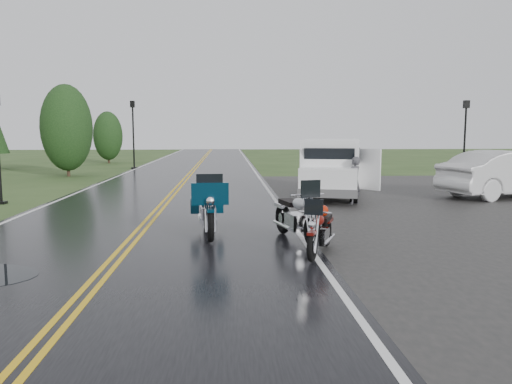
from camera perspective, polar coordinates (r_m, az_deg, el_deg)
ground at (r=10.30m, az=-15.19°, el=-6.98°), size 120.00×120.00×0.00m
road at (r=20.04m, az=-9.37°, el=-0.10°), size 8.00×100.00×0.04m
motorcycle_red at (r=9.17m, az=6.45°, el=-4.85°), size 1.37×2.04×1.13m
motorcycle_teal at (r=10.71m, az=-5.26°, el=-2.20°), size 1.12×2.57×1.48m
motorcycle_silver at (r=10.16m, az=6.46°, el=-3.01°), size 1.39×2.46×1.38m
van_white at (r=17.13m, az=5.50°, el=2.40°), size 3.40×5.92×2.19m
person_at_van at (r=16.89m, az=11.15°, el=1.21°), size 0.68×0.68×1.58m
sedan_white at (r=20.57m, az=26.81°, el=1.78°), size 5.52×3.25×1.72m
lamp_post_far_left at (r=33.84m, az=-13.84°, el=6.38°), size 0.38×0.38×4.49m
lamp_post_far_right at (r=26.88m, az=22.74°, el=5.46°), size 0.34×0.34×4.01m
tree_left_mid at (r=29.17m, az=-20.79°, el=5.87°), size 2.73×2.73×4.27m
tree_left_far at (r=40.55m, az=-16.54°, el=5.60°), size 2.23×2.23×3.43m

